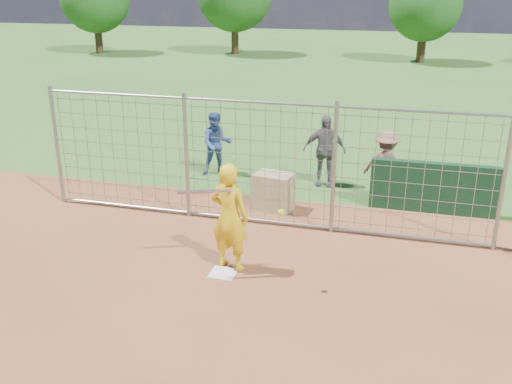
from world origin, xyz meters
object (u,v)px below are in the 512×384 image
(batter, at_px, (230,217))
(equipment_bin, at_px, (274,192))
(bystander_b, at_px, (324,150))
(bystander_a, at_px, (217,144))
(bystander_c, at_px, (386,165))

(batter, relative_size, equipment_bin, 2.36)
(bystander_b, distance_m, equipment_bin, 2.05)
(equipment_bin, bearing_deg, bystander_a, 144.87)
(bystander_a, distance_m, bystander_c, 4.26)
(batter, xyz_separation_m, bystander_b, (0.86, 4.65, -0.08))
(bystander_a, bearing_deg, bystander_c, -31.48)
(bystander_a, relative_size, bystander_b, 0.93)
(equipment_bin, bearing_deg, bystander_c, 38.96)
(bystander_a, height_order, equipment_bin, bystander_a)
(batter, distance_m, bystander_a, 5.08)
(batter, height_order, equipment_bin, batter)
(bystander_c, bearing_deg, equipment_bin, 42.14)
(bystander_b, height_order, equipment_bin, bystander_b)
(batter, height_order, bystander_c, batter)
(bystander_c, xyz_separation_m, equipment_bin, (-2.25, -1.28, -0.39))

